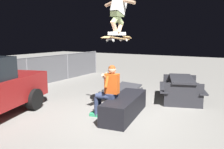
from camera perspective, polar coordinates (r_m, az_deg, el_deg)
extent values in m
plane|color=gray|center=(6.00, 0.66, -10.54)|extent=(40.00, 40.00, 0.00)
cube|color=black|center=(6.04, 3.20, -7.85)|extent=(2.08, 0.93, 0.51)
cube|color=#2D3856|center=(5.82, 0.00, -5.25)|extent=(0.32, 0.20, 0.12)
cube|color=#D15119|center=(5.75, 0.00, -2.26)|extent=(0.25, 0.37, 0.50)
sphere|color=tan|center=(5.70, 0.00, 1.19)|extent=(0.20, 0.20, 0.20)
sphere|color=brown|center=(5.69, 0.00, 1.39)|extent=(0.19, 0.19, 0.19)
cylinder|color=#D15119|center=(5.58, -1.33, -1.84)|extent=(0.20, 0.11, 0.29)
cylinder|color=tan|center=(5.67, -1.95, -0.63)|extent=(0.24, 0.11, 0.19)
cylinder|color=#D15119|center=(5.94, 0.17, -1.15)|extent=(0.20, 0.11, 0.29)
cylinder|color=tan|center=(5.89, -1.02, -0.26)|extent=(0.24, 0.11, 0.19)
cylinder|color=#2D3856|center=(5.82, -2.17, -5.46)|extent=(0.20, 0.42, 0.14)
cylinder|color=#2D3856|center=(5.98, -3.92, -7.83)|extent=(0.11, 0.11, 0.47)
cube|color=#2D9E66|center=(6.08, -4.33, -9.91)|extent=(0.14, 0.27, 0.08)
cylinder|color=#2D3856|center=(5.98, -1.47, -5.05)|extent=(0.20, 0.42, 0.14)
cylinder|color=#2D3856|center=(6.14, -3.19, -7.38)|extent=(0.11, 0.11, 0.47)
cube|color=#2D9E66|center=(6.23, -3.59, -9.41)|extent=(0.14, 0.27, 0.08)
cube|color=#AD8451|center=(5.72, 1.28, 8.97)|extent=(0.82, 0.28, 0.10)
cube|color=#AD8451|center=(6.10, 3.76, 9.16)|extent=(0.14, 0.21, 0.07)
cube|color=#AD8451|center=(5.36, -1.55, 9.16)|extent=(0.14, 0.21, 0.05)
cube|color=#99999E|center=(5.95, 2.86, 8.74)|extent=(0.08, 0.17, 0.04)
cylinder|color=white|center=(6.01, 2.13, 8.51)|extent=(0.06, 0.04, 0.05)
cylinder|color=white|center=(5.90, 3.59, 8.48)|extent=(0.06, 0.04, 0.05)
cube|color=#99999E|center=(5.50, -0.44, 8.70)|extent=(0.08, 0.17, 0.04)
cylinder|color=white|center=(5.55, -1.19, 8.45)|extent=(0.06, 0.04, 0.05)
cylinder|color=white|center=(5.44, 0.32, 8.43)|extent=(0.06, 0.04, 0.05)
cube|color=white|center=(5.87, 2.31, 10.05)|extent=(0.27, 0.13, 0.08)
cube|color=white|center=(5.58, 0.19, 10.10)|extent=(0.27, 0.13, 0.08)
cylinder|color=tan|center=(5.83, 2.02, 11.63)|extent=(0.25, 0.12, 0.31)
cylinder|color=#748355|center=(5.78, 1.61, 13.63)|extent=(0.34, 0.16, 0.33)
cylinder|color=tan|center=(5.63, 0.52, 11.72)|extent=(0.25, 0.12, 0.31)
cylinder|color=#748355|center=(5.70, 0.97, 13.70)|extent=(0.34, 0.16, 0.33)
cube|color=#748355|center=(5.75, 1.30, 14.66)|extent=(0.32, 0.23, 0.12)
cube|color=white|center=(5.84, 1.78, 16.95)|extent=(0.47, 0.27, 0.52)
cylinder|color=tan|center=(5.99, 0.09, 17.33)|extent=(0.13, 0.45, 0.19)
cylinder|color=tan|center=(5.74, 3.79, 17.67)|extent=(0.13, 0.45, 0.19)
cube|color=#38383D|center=(8.28, 2.64, -4.73)|extent=(1.33, 1.07, 0.06)
cube|color=#38383D|center=(8.26, 2.65, -4.15)|extent=(1.28, 1.07, 0.44)
cube|color=#38383D|center=(8.48, -0.02, -3.87)|extent=(1.08, 0.20, 0.21)
cube|color=#38383D|center=(8.07, 5.45, -4.59)|extent=(1.08, 0.20, 0.21)
cube|color=#28282D|center=(7.67, 16.84, -0.98)|extent=(1.84, 1.22, 0.06)
cube|color=#28282D|center=(7.70, 12.65, -3.05)|extent=(1.68, 0.78, 0.04)
cube|color=#28282D|center=(7.80, 20.77, -3.27)|extent=(1.68, 0.78, 0.04)
cube|color=#28282D|center=(8.49, 16.27, -2.46)|extent=(0.42, 1.06, 0.72)
cube|color=#28282D|center=(7.00, 17.26, -4.99)|extent=(0.42, 1.06, 0.72)
cylinder|color=slate|center=(9.81, -20.23, 0.33)|extent=(0.05, 0.05, 1.21)
cylinder|color=slate|center=(11.45, -10.91, 1.95)|extent=(0.05, 0.05, 1.21)
cylinder|color=slate|center=(13.33, -4.07, 3.11)|extent=(0.05, 0.05, 1.21)
cylinder|color=black|center=(6.90, -18.65, -5.79)|extent=(0.64, 0.38, 0.60)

